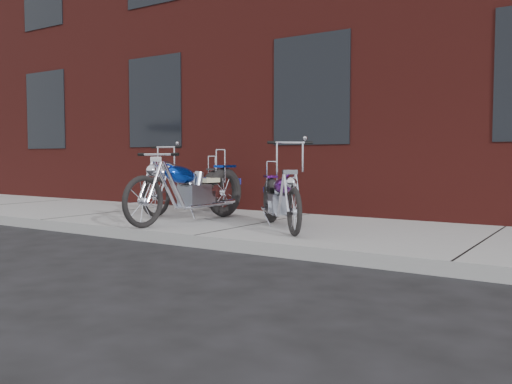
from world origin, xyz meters
The scene contains 6 objects.
ground centered at (0.00, 0.00, 0.00)m, with size 120.00×120.00×0.00m, color black.
sidewalk centered at (0.00, 1.50, 0.07)m, with size 22.00×3.00×0.15m, color #9E9E9E.
building_brick centered at (0.00, 8.00, 4.00)m, with size 22.00×10.00×8.00m, color #5B1B17.
chopper_purple centered at (0.53, 1.15, 0.52)m, with size 1.45×1.54×1.14m.
chopper_blue centered at (-0.96, 1.07, 0.59)m, with size 0.60×2.44×1.06m.
chopper_third centered at (-1.83, 2.08, 0.55)m, with size 0.54×2.21×1.12m.
Camera 1 is at (4.17, -5.00, 1.08)m, focal length 38.00 mm.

